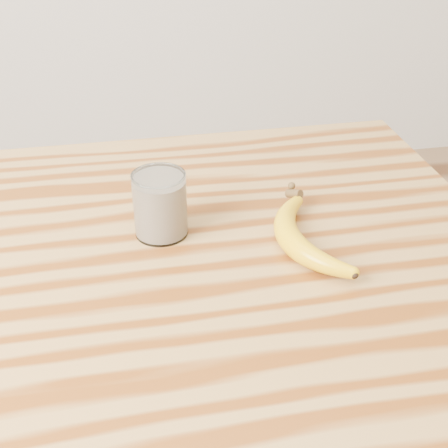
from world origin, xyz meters
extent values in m
cube|color=olive|center=(0.00, 0.00, 0.88)|extent=(1.20, 0.80, 0.04)
cylinder|color=brown|center=(0.54, 0.34, 0.43)|extent=(0.06, 0.06, 0.86)
cylinder|color=white|center=(0.09, 0.05, 0.95)|extent=(0.08, 0.08, 0.10)
torus|color=white|center=(0.09, 0.05, 1.00)|extent=(0.08, 0.08, 0.00)
cylinder|color=beige|center=(0.09, 0.05, 0.95)|extent=(0.07, 0.07, 0.08)
camera|label=1|loc=(0.04, -0.75, 1.42)|focal=50.00mm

